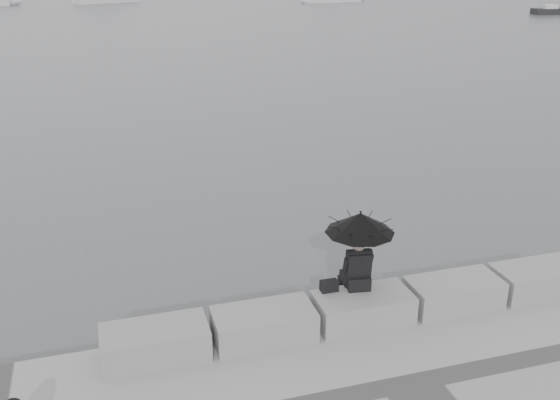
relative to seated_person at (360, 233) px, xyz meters
name	(u,v)px	position (x,y,z in m)	size (l,w,h in m)	color
ground	(350,332)	(0.01, 0.20, -2.00)	(360.00, 360.00, 0.00)	#4B4D50
stone_block_far_left	(155,343)	(-3.39, -0.25, -1.25)	(1.60, 0.80, 0.50)	gray
stone_block_left	(264,325)	(-1.69, -0.25, -1.25)	(1.60, 0.80, 0.50)	gray
stone_block_centre	(363,308)	(0.01, -0.25, -1.25)	(1.60, 0.80, 0.50)	gray
stone_block_right	(454,293)	(1.71, -0.25, -1.25)	(1.60, 0.80, 0.50)	gray
stone_block_far_right	(537,279)	(3.41, -0.25, -1.25)	(1.60, 0.80, 0.50)	gray
seated_person	(360,233)	(0.00, 0.00, 0.00)	(1.14, 1.14, 1.39)	black
bag	(329,286)	(-0.49, 0.04, -0.91)	(0.29, 0.16, 0.18)	black
small_motorboat	(555,11)	(43.81, 49.11, -1.68)	(4.88, 2.26, 1.10)	black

